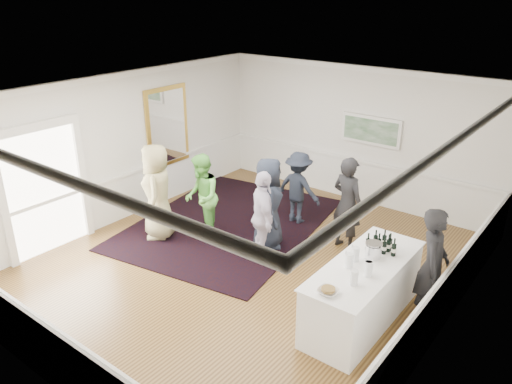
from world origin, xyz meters
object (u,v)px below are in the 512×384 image
Objects in this scene: guest_lilac at (263,217)px; nut_bowl at (328,291)px; serving_table at (363,292)px; guest_navy at (268,204)px; guest_tan at (157,192)px; guest_dark_b at (347,204)px; guest_green at (202,197)px; bartender at (432,267)px; guest_dark_a at (298,188)px; ice_bucket at (373,251)px.

nut_bowl is (2.25, -1.53, 0.14)m from guest_lilac.
guest_navy is at bearing 158.12° from serving_table.
guest_tan is 3.78m from guest_dark_b.
nut_bowl is at bearing 23.71° from guest_green.
serving_table is at bearing -151.88° from guest_lilac.
guest_green is 0.94× the size of guest_dark_b.
guest_dark_a is (-3.50, 1.70, -0.14)m from bartender.
guest_green is 4.11m from nut_bowl.
bartender is 4.66m from guest_green.
guest_dark_b is (2.54, 1.38, 0.06)m from guest_green.
guest_green is at bearing 85.34° from guest_tan.
serving_table is 2.38m from guest_dark_b.
serving_table is 1.54× the size of guest_dark_a.
nut_bowl is at bearing -92.59° from ice_bucket.
guest_lilac is (1.55, -0.01, 0.00)m from guest_green.
guest_green is 2.13m from guest_dark_a.
guest_dark_b reaches higher than nut_bowl.
guest_navy is at bearing 69.18° from bartender.
guest_green is at bearing 77.15° from bartender.
guest_lilac is at bearing 173.05° from ice_bucket.
guest_lilac reaches higher than nut_bowl.
ice_bucket reaches higher than nut_bowl.
guest_dark_b is 6.58× the size of nut_bowl.
guest_tan is at bearing -98.08° from guest_green.
ice_bucket is at bearing 101.66° from bartender.
guest_tan is 1.24× the size of guest_dark_a.
guest_lilac is 1.11× the size of guest_dark_a.
serving_table is at bearing -88.23° from ice_bucket.
serving_table is 1.30× the size of guest_dark_b.
guest_tan is at bearing 74.93° from guest_navy.
guest_dark_a is at bearing 142.48° from ice_bucket.
guest_tan is at bearing -177.06° from ice_bucket.
guest_lilac is at bearing 103.27° from guest_dark_a.
guest_dark_b reaches higher than guest_green.
guest_green is 1.55m from guest_lilac.
guest_lilac is at bearing 62.00° from guest_tan.
guest_lilac is (-2.31, 0.53, 0.39)m from serving_table.
serving_table is 4.62m from guest_tan.
bartender is 6.57× the size of nut_bowl.
guest_green reaches higher than ice_bucket.
guest_navy is at bearing 162.93° from ice_bucket.
guest_tan reaches higher than guest_lilac.
guest_navy is 2.68m from ice_bucket.
guest_green reaches higher than serving_table.
bartender is 3.37m from guest_navy.
serving_table is at bearing -153.63° from guest_navy.
serving_table is at bearing 37.89° from guest_green.
guest_dark_a is (-2.71, 2.32, 0.30)m from serving_table.
ice_bucket is (2.31, -0.28, 0.22)m from guest_lilac.
guest_green is 1.40m from guest_navy.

